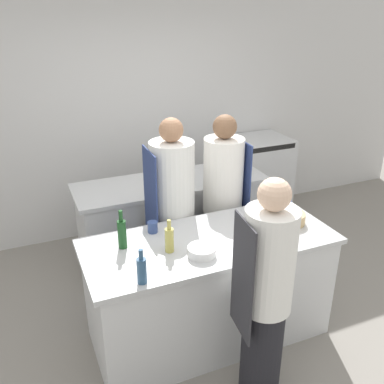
% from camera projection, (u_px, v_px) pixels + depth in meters
% --- Properties ---
extents(ground_plane, '(16.00, 16.00, 0.00)m').
position_uv_depth(ground_plane, '(208.00, 332.00, 3.60)').
color(ground_plane, gray).
extents(wall_back, '(8.00, 0.06, 2.80)m').
position_uv_depth(wall_back, '(130.00, 114.00, 4.83)').
color(wall_back, silver).
rests_on(wall_back, ground_plane).
extents(prep_counter, '(1.93, 0.82, 0.90)m').
position_uv_depth(prep_counter, '(209.00, 288.00, 3.42)').
color(prep_counter, silver).
rests_on(prep_counter, ground_plane).
extents(pass_counter, '(1.95, 0.67, 0.90)m').
position_uv_depth(pass_counter, '(172.00, 220.00, 4.49)').
color(pass_counter, silver).
rests_on(pass_counter, ground_plane).
extents(oven_range, '(0.71, 0.61, 1.03)m').
position_uv_depth(oven_range, '(258.00, 178.00, 5.43)').
color(oven_range, silver).
rests_on(oven_range, ground_plane).
extents(chef_at_prep_near, '(0.36, 0.34, 1.64)m').
position_uv_depth(chef_at_prep_near, '(265.00, 298.00, 2.71)').
color(chef_at_prep_near, black).
rests_on(chef_at_prep_near, ground_plane).
extents(chef_at_stove, '(0.38, 0.36, 1.67)m').
position_uv_depth(chef_at_stove, '(223.00, 203.00, 3.97)').
color(chef_at_stove, black).
rests_on(chef_at_stove, ground_plane).
extents(chef_at_pass_far, '(0.39, 0.38, 1.71)m').
position_uv_depth(chef_at_pass_far, '(172.00, 214.00, 3.74)').
color(chef_at_pass_far, black).
rests_on(chef_at_pass_far, ground_plane).
extents(bottle_olive_oil, '(0.06, 0.06, 0.25)m').
position_uv_depth(bottle_olive_oil, '(169.00, 239.00, 3.04)').
color(bottle_olive_oil, '#B2A84C').
rests_on(bottle_olive_oil, prep_counter).
extents(bottle_vinegar, '(0.08, 0.08, 0.24)m').
position_uv_depth(bottle_vinegar, '(268.00, 218.00, 3.36)').
color(bottle_vinegar, '#5B2319').
rests_on(bottle_vinegar, prep_counter).
extents(bottle_wine, '(0.06, 0.06, 0.24)m').
position_uv_depth(bottle_wine, '(142.00, 270.00, 2.69)').
color(bottle_wine, '#2D5175').
rests_on(bottle_wine, prep_counter).
extents(bottle_cooking_oil, '(0.06, 0.06, 0.30)m').
position_uv_depth(bottle_cooking_oil, '(122.00, 233.00, 3.08)').
color(bottle_cooking_oil, '#19471E').
rests_on(bottle_cooking_oil, prep_counter).
extents(bowl_mixing_large, '(0.25, 0.25, 0.09)m').
position_uv_depth(bowl_mixing_large, '(290.00, 218.00, 3.47)').
color(bowl_mixing_large, tan).
rests_on(bowl_mixing_large, prep_counter).
extents(bowl_prep_small, '(0.20, 0.20, 0.07)m').
position_uv_depth(bowl_prep_small, '(202.00, 251.00, 3.02)').
color(bowl_prep_small, white).
rests_on(bowl_prep_small, prep_counter).
extents(bowl_ceramic_blue, '(0.20, 0.20, 0.09)m').
position_uv_depth(bowl_ceramic_blue, '(279.00, 205.00, 3.69)').
color(bowl_ceramic_blue, navy).
rests_on(bowl_ceramic_blue, prep_counter).
extents(cup, '(0.08, 0.08, 0.09)m').
position_uv_depth(cup, '(153.00, 227.00, 3.32)').
color(cup, '#33477F').
rests_on(cup, prep_counter).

